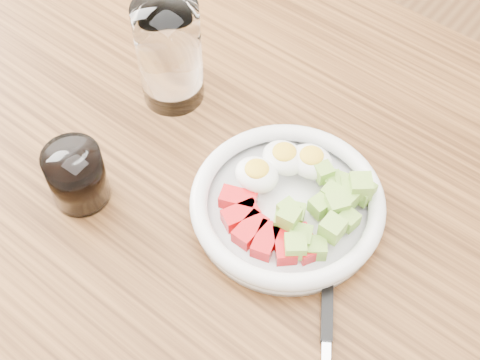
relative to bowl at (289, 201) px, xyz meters
name	(u,v)px	position (x,y,z in m)	size (l,w,h in m)	color
dining_table	(241,243)	(-0.05, -0.03, -0.12)	(1.50, 0.90, 0.77)	brown
bowl	(289,201)	(0.00, 0.00, 0.00)	(0.24, 0.24, 0.06)	white
fork	(327,324)	(0.12, -0.10, -0.02)	(0.12, 0.18, 0.01)	black
water_glass	(169,54)	(-0.24, 0.06, 0.06)	(0.09, 0.09, 0.15)	white
coffee_glass	(77,176)	(-0.22, -0.14, 0.02)	(0.07, 0.07, 0.08)	white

